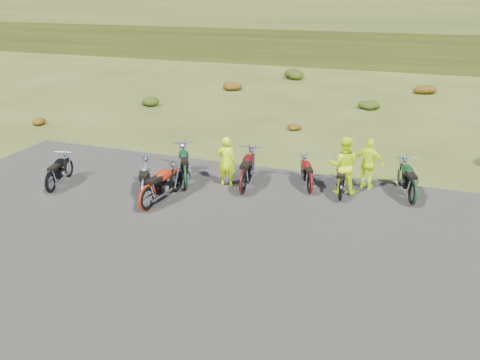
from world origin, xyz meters
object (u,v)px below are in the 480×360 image
at_px(motorcycle_7, 411,205).
at_px(person_middle, 226,162).
at_px(motorcycle_3, 145,206).
at_px(motorcycle_0, 52,193).

height_order(motorcycle_7, person_middle, person_middle).
relative_size(motorcycle_7, person_middle, 1.28).
distance_m(motorcycle_3, motorcycle_7, 8.07).
bearing_deg(motorcycle_7, person_middle, 79.92).
bearing_deg(motorcycle_7, motorcycle_0, 90.01).
height_order(motorcycle_3, person_middle, person_middle).
distance_m(motorcycle_0, motorcycle_3, 3.28).
distance_m(motorcycle_0, person_middle, 5.68).
bearing_deg(person_middle, motorcycle_7, -179.57).
relative_size(motorcycle_3, person_middle, 1.34).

